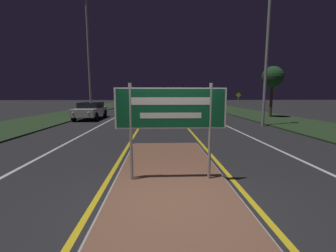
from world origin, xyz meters
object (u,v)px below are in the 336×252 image
streetlight_right_near (268,30)px  car_receding_2 (174,102)px  highway_sign (171,112)px  warning_sign (238,100)px  car_approaching_0 (90,110)px  streetlight_left_near (88,36)px  car_receding_1 (208,105)px  car_approaching_1 (145,103)px  car_receding_0 (200,113)px  car_approaching_2 (148,101)px

streetlight_right_near → car_receding_2: size_ratio=2.09×
highway_sign → warning_sign: bearing=66.4°
streetlight_right_near → car_approaching_0: 14.46m
streetlight_left_near → car_receding_1: streetlight_left_near is taller
car_approaching_1 → warning_sign: (10.85, -9.96, 0.63)m
car_receding_0 → car_approaching_0: 9.33m
highway_sign → car_approaching_1: size_ratio=0.56×
car_approaching_1 → warning_sign: bearing=-42.5°
car_receding_1 → warning_sign: warning_sign is taller
highway_sign → car_approaching_2: bearing=93.5°
car_approaching_0 → car_receding_2: bearing=68.1°
streetlight_right_near → car_receding_0: size_ratio=2.32×
streetlight_right_near → highway_sign: bearing=-125.2°
streetlight_left_near → streetlight_right_near: streetlight_left_near is taller
warning_sign → car_receding_1: bearing=131.5°
car_approaching_0 → car_approaching_1: bearing=76.6°
car_receding_2 → warning_sign: bearing=-69.7°
streetlight_right_near → car_approaching_1: streetlight_right_near is taller
car_receding_2 → car_approaching_0: 22.88m
streetlight_right_near → car_approaching_0: (-12.54, 4.89, -5.27)m
streetlight_left_near → car_approaching_0: streetlight_left_near is taller
highway_sign → streetlight_right_near: size_ratio=0.26×
car_approaching_0 → car_approaching_1: 15.54m
car_receding_2 → car_approaching_0: bearing=-111.9°
car_approaching_1 → highway_sign: bearing=-85.3°
car_receding_0 → car_receding_2: car_receding_0 is taller
highway_sign → car_approaching_1: 29.38m
streetlight_right_near → car_receding_1: size_ratio=2.28×
highway_sign → car_approaching_2: (-2.37, 39.19, -0.96)m
car_approaching_1 → car_approaching_2: car_approaching_1 is taller
car_receding_0 → car_approaching_1: (-5.13, 18.39, 0.01)m
car_approaching_0 → car_approaching_2: 25.31m
car_approaching_0 → warning_sign: bearing=19.7°
car_approaching_1 → car_receding_1: bearing=-40.4°
car_receding_0 → car_approaching_1: car_approaching_1 is taller
highway_sign → car_receding_2: 35.48m
highway_sign → car_receding_1: 23.04m
streetlight_left_near → car_approaching_2: 24.36m
car_approaching_0 → warning_sign: size_ratio=2.14×
streetlight_left_near → car_receding_0: size_ratio=2.56×
car_receding_2 → car_approaching_2: (-4.86, 3.81, -0.06)m
car_approaching_1 → car_receding_2: bearing=51.2°
car_receding_1 → warning_sign: size_ratio=1.94×
highway_sign → streetlight_right_near: streetlight_right_near is taller
streetlight_right_near → car_approaching_1: 22.53m
highway_sign → car_receding_1: size_ratio=0.58×
car_receding_0 → car_receding_2: (-0.21, 24.51, -0.00)m
streetlight_right_near → car_approaching_2: bearing=106.5°
streetlight_right_near → warning_sign: streetlight_right_near is taller
streetlight_right_near → car_approaching_2: (-8.88, 29.94, -5.31)m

